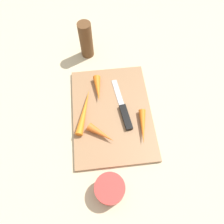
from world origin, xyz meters
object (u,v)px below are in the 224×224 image
Objects in this scene: cutting_board at (112,113)px; small_bowl at (110,189)px; carrot_long at (143,126)px; pepper_grinder at (86,40)px; carrot_longest at (84,111)px; knife at (125,114)px; carrot_shortest at (101,134)px; carrot_short at (98,89)px.

cutting_board is 0.25m from small_bowl.
cutting_board is 3.21× the size of carrot_long.
carrot_longest is at bearing 174.46° from pepper_grinder.
carrot_long is at bearing -144.60° from knife.
carrot_shortest is 0.13m from carrot_long.
carrot_long is 0.20m from carrot_short.
knife is at bearing -84.19° from carrot_longest.
small_bowl is (-0.23, 0.07, 0.01)m from knife.
cutting_board is at bearing -118.56° from carrot_long.
carrot_long is 0.21m from small_bowl.
small_bowl reaches higher than carrot_longest.
carrot_short is (0.17, -0.00, 0.00)m from carrot_shortest.
small_bowl is at bearing 0.72° from carrot_short.
carrot_short is 0.33m from small_bowl.
carrot_longest is 0.26m from small_bowl.
carrot_longest is at bearing -32.30° from carrot_short.
carrot_short is (0.10, 0.08, 0.01)m from knife.
small_bowl is at bearing 172.18° from cutting_board.
carrot_short is at bearing 23.81° from cutting_board.
cutting_board is 0.11m from carrot_long.
small_bowl reaches higher than cutting_board.
carrot_long is at bearing -97.38° from carrot_longest.
knife is 0.24m from small_bowl.
carrot_shortest reaches higher than cutting_board.
carrot_short is at bearing 29.97° from knife.
cutting_board is 0.10m from carrot_short.
small_bowl is 0.52m from pepper_grinder.
carrot_shortest is (-0.08, 0.04, 0.02)m from cutting_board.
cutting_board is 4.33× the size of small_bowl.
carrot_shortest is at bearing 3.09° from small_bowl.
cutting_board is 3.69× the size of carrot_short.
carrot_shortest is at bearing -77.46° from carrot_long.
small_bowl reaches higher than carrot_short.
small_bowl is at bearing 154.24° from knife.
pepper_grinder reaches higher than small_bowl.
carrot_short is (0.16, 0.13, 0.00)m from carrot_long.
pepper_grinder is at bearing 13.32° from cutting_board.
carrot_longest reaches higher than cutting_board.
pepper_grinder is (0.35, 0.02, 0.05)m from carrot_shortest.
carrot_longest reaches higher than carrot_long.
pepper_grinder reaches higher than knife.
small_bowl is (-0.18, 0.12, 0.00)m from carrot_long.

